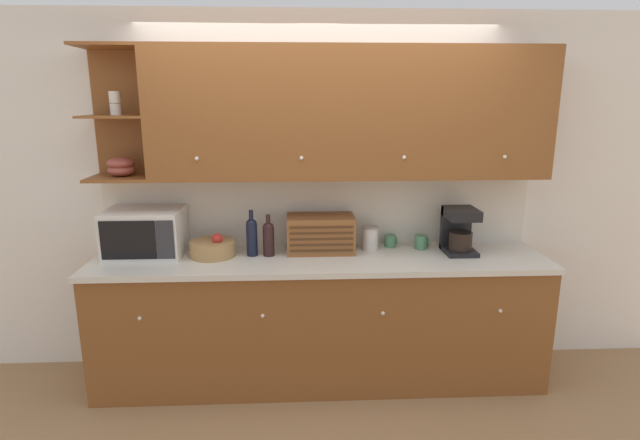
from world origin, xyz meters
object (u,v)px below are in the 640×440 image
fruit_basket (213,248)px  mug_blue_second (390,241)px  wine_bottle (269,237)px  storage_canister (370,238)px  microwave (145,233)px  bread_box (320,234)px  mug (421,242)px  coffee_maker (459,230)px  second_wine_bottle (252,235)px

fruit_basket → mug_blue_second: size_ratio=3.32×
wine_bottle → storage_canister: 0.74m
microwave → storage_canister: (1.59, 0.06, -0.08)m
fruit_basket → wine_bottle: 0.40m
microwave → storage_canister: microwave is taller
fruit_basket → bread_box: (0.76, 0.08, 0.07)m
mug → coffee_maker: 0.28m
fruit_basket → second_wine_bottle: 0.29m
mug → coffee_maker: size_ratio=0.32×
bread_box → coffee_maker: coffee_maker is taller
bread_box → wine_bottle: bearing=-167.0°
second_wine_bottle → mug_blue_second: (1.01, 0.16, -0.10)m
wine_bottle → coffee_maker: (1.35, 0.02, 0.03)m
mug → mug_blue_second: bearing=164.2°
bread_box → coffee_maker: 0.99m
mug_blue_second → coffee_maker: bearing=-18.4°
fruit_basket → second_wine_bottle: (0.27, 0.00, 0.09)m
mug_blue_second → mug: size_ratio=0.91×
microwave → second_wine_bottle: size_ratio=1.59×
mug → coffee_maker: (0.24, -0.09, 0.11)m
wine_bottle → bread_box: bearing=13.0°
wine_bottle → mug: size_ratio=2.82×
second_wine_bottle → mug_blue_second: bearing=9.3°
microwave → mug: bearing=1.9°
microwave → mug_blue_second: size_ratio=5.45×
wine_bottle → mug: (1.11, 0.11, -0.08)m
fruit_basket → mug: 1.50m
bread_box → mug_blue_second: 0.54m
bread_box → storage_canister: size_ratio=2.75×
wine_bottle → mug_blue_second: bearing=11.1°
storage_canister → coffee_maker: (0.62, -0.08, 0.08)m
storage_canister → mug: bearing=1.6°
storage_canister → coffee_maker: size_ratio=0.54×
fruit_basket → coffee_maker: size_ratio=0.97×
mug_blue_second → second_wine_bottle: bearing=-170.7°
wine_bottle → mug_blue_second: (0.89, 0.17, -0.09)m
second_wine_bottle → mug_blue_second: second_wine_bottle is taller
mug_blue_second → mug: (0.22, -0.06, 0.01)m
microwave → wine_bottle: bearing=-3.1°
wine_bottle → coffee_maker: coffee_maker is taller
second_wine_bottle → microwave: bearing=177.1°
second_wine_bottle → bread_box: (0.48, 0.07, -0.02)m
fruit_basket → microwave: bearing=175.4°
microwave → fruit_basket: bearing=-4.6°
second_wine_bottle → fruit_basket: bearing=-179.8°
storage_canister → microwave: bearing=-178.0°
fruit_basket → storage_canister: storage_canister is taller
fruit_basket → mug: size_ratio=3.01×
microwave → fruit_basket: size_ratio=1.64×
storage_canister → mug: (0.38, 0.01, -0.04)m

